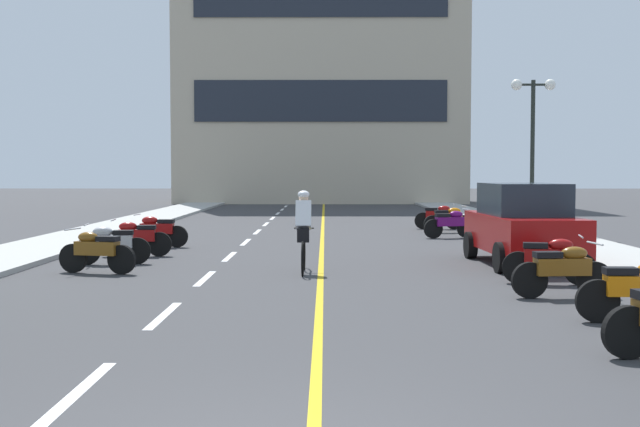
{
  "coord_description": "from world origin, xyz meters",
  "views": [
    {
      "loc": [
        0.34,
        -5.5,
        2.09
      ],
      "look_at": [
        0.21,
        14.4,
        1.04
      ],
      "focal_mm": 45.05,
      "sensor_mm": 36.0,
      "label": 1
    }
  ],
  "objects_px": {
    "motorcycle_3": "(563,269)",
    "motorcycle_10": "(449,219)",
    "motorcycle_4": "(550,259)",
    "parked_car_near": "(523,224)",
    "motorcycle_8": "(157,230)",
    "cyclist_rider": "(303,230)",
    "motorcycle_11": "(439,216)",
    "street_lamp_mid": "(533,120)",
    "motorcycle_2": "(639,289)",
    "motorcycle_9": "(450,223)",
    "motorcycle_7": "(136,237)",
    "motorcycle_5": "(96,250)",
    "motorcycle_6": "(111,244)"
  },
  "relations": [
    {
      "from": "motorcycle_2",
      "to": "motorcycle_4",
      "type": "height_order",
      "value": "same"
    },
    {
      "from": "motorcycle_4",
      "to": "motorcycle_5",
      "type": "bearing_deg",
      "value": 170.15
    },
    {
      "from": "motorcycle_4",
      "to": "motorcycle_8",
      "type": "distance_m",
      "value": 11.31
    },
    {
      "from": "motorcycle_6",
      "to": "motorcycle_11",
      "type": "height_order",
      "value": "same"
    },
    {
      "from": "motorcycle_11",
      "to": "street_lamp_mid",
      "type": "bearing_deg",
      "value": -40.23
    },
    {
      "from": "motorcycle_8",
      "to": "motorcycle_11",
      "type": "height_order",
      "value": "same"
    },
    {
      "from": "street_lamp_mid",
      "to": "motorcycle_7",
      "type": "xyz_separation_m",
      "value": [
        -11.45,
        -7.01,
        -3.31
      ]
    },
    {
      "from": "motorcycle_8",
      "to": "motorcycle_6",
      "type": "bearing_deg",
      "value": -92.25
    },
    {
      "from": "motorcycle_4",
      "to": "motorcycle_7",
      "type": "bearing_deg",
      "value": 151.46
    },
    {
      "from": "parked_car_near",
      "to": "motorcycle_9",
      "type": "distance_m",
      "value": 7.2
    },
    {
      "from": "motorcycle_8",
      "to": "cyclist_rider",
      "type": "xyz_separation_m",
      "value": [
        4.17,
        -5.46,
        0.41
      ]
    },
    {
      "from": "motorcycle_5",
      "to": "motorcycle_8",
      "type": "bearing_deg",
      "value": 89.53
    },
    {
      "from": "motorcycle_9",
      "to": "motorcycle_10",
      "type": "distance_m",
      "value": 2.2
    },
    {
      "from": "motorcycle_7",
      "to": "motorcycle_2",
      "type": "bearing_deg",
      "value": -43.63
    },
    {
      "from": "motorcycle_5",
      "to": "motorcycle_6",
      "type": "height_order",
      "value": "same"
    },
    {
      "from": "motorcycle_3",
      "to": "motorcycle_6",
      "type": "relative_size",
      "value": 1.0
    },
    {
      "from": "motorcycle_4",
      "to": "motorcycle_8",
      "type": "relative_size",
      "value": 0.99
    },
    {
      "from": "motorcycle_10",
      "to": "motorcycle_6",
      "type": "bearing_deg",
      "value": -133.89
    },
    {
      "from": "motorcycle_6",
      "to": "motorcycle_11",
      "type": "relative_size",
      "value": 1.0
    },
    {
      "from": "motorcycle_7",
      "to": "motorcycle_4",
      "type": "bearing_deg",
      "value": -28.54
    },
    {
      "from": "street_lamp_mid",
      "to": "cyclist_rider",
      "type": "height_order",
      "value": "street_lamp_mid"
    },
    {
      "from": "motorcycle_5",
      "to": "motorcycle_10",
      "type": "bearing_deg",
      "value": 50.88
    },
    {
      "from": "motorcycle_10",
      "to": "motorcycle_5",
      "type": "bearing_deg",
      "value": -129.12
    },
    {
      "from": "parked_car_near",
      "to": "motorcycle_9",
      "type": "xyz_separation_m",
      "value": [
        -0.49,
        7.17,
        -0.44
      ]
    },
    {
      "from": "motorcycle_3",
      "to": "motorcycle_4",
      "type": "xyz_separation_m",
      "value": [
        0.23,
        1.58,
        0.0
      ]
    },
    {
      "from": "motorcycle_3",
      "to": "street_lamp_mid",
      "type": "bearing_deg",
      "value": 77.7
    },
    {
      "from": "motorcycle_4",
      "to": "motorcycle_8",
      "type": "height_order",
      "value": "same"
    },
    {
      "from": "motorcycle_3",
      "to": "motorcycle_4",
      "type": "bearing_deg",
      "value": 81.77
    },
    {
      "from": "motorcycle_2",
      "to": "motorcycle_10",
      "type": "height_order",
      "value": "same"
    },
    {
      "from": "street_lamp_mid",
      "to": "motorcycle_6",
      "type": "height_order",
      "value": "street_lamp_mid"
    },
    {
      "from": "motorcycle_5",
      "to": "motorcycle_8",
      "type": "distance_m",
      "value": 5.62
    },
    {
      "from": "motorcycle_2",
      "to": "cyclist_rider",
      "type": "distance_m",
      "value": 7.25
    },
    {
      "from": "motorcycle_2",
      "to": "motorcycle_3",
      "type": "xyz_separation_m",
      "value": [
        -0.4,
        2.18,
        0.0
      ]
    },
    {
      "from": "motorcycle_10",
      "to": "motorcycle_11",
      "type": "xyz_separation_m",
      "value": [
        -0.11,
        1.67,
        0.0
      ]
    },
    {
      "from": "motorcycle_2",
      "to": "motorcycle_8",
      "type": "height_order",
      "value": "same"
    },
    {
      "from": "motorcycle_3",
      "to": "motorcycle_10",
      "type": "relative_size",
      "value": 1.0
    },
    {
      "from": "motorcycle_4",
      "to": "parked_car_near",
      "type": "bearing_deg",
      "value": 85.32
    },
    {
      "from": "motorcycle_8",
      "to": "motorcycle_9",
      "type": "distance_m",
      "value": 9.07
    },
    {
      "from": "motorcycle_7",
      "to": "motorcycle_11",
      "type": "relative_size",
      "value": 1.0
    },
    {
      "from": "motorcycle_2",
      "to": "motorcycle_11",
      "type": "xyz_separation_m",
      "value": [
        -0.23,
        17.85,
        0.0
      ]
    },
    {
      "from": "motorcycle_2",
      "to": "motorcycle_10",
      "type": "bearing_deg",
      "value": 90.44
    },
    {
      "from": "motorcycle_7",
      "to": "motorcycle_11",
      "type": "bearing_deg",
      "value": 46.95
    },
    {
      "from": "street_lamp_mid",
      "to": "motorcycle_7",
      "type": "distance_m",
      "value": 13.83
    },
    {
      "from": "parked_car_near",
      "to": "motorcycle_4",
      "type": "distance_m",
      "value": 3.12
    },
    {
      "from": "motorcycle_9",
      "to": "cyclist_rider",
      "type": "relative_size",
      "value": 0.95
    },
    {
      "from": "motorcycle_2",
      "to": "motorcycle_3",
      "type": "distance_m",
      "value": 2.22
    },
    {
      "from": "parked_car_near",
      "to": "street_lamp_mid",
      "type": "bearing_deg",
      "value": 74.39
    },
    {
      "from": "motorcycle_5",
      "to": "motorcycle_11",
      "type": "xyz_separation_m",
      "value": [
        8.75,
        12.57,
        0.0
      ]
    },
    {
      "from": "motorcycle_2",
      "to": "motorcycle_9",
      "type": "distance_m",
      "value": 14.01
    },
    {
      "from": "street_lamp_mid",
      "to": "motorcycle_3",
      "type": "relative_size",
      "value": 2.93
    }
  ]
}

